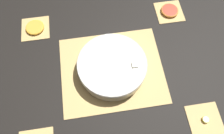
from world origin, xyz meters
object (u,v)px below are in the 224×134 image
Objects in this scene: orange_slice_whole at (35,27)px; banana_coin_single at (206,120)px; grapefruit_slice at (170,10)px; fruit_salad_bowl at (112,66)px.

banana_coin_single is at bearing 140.66° from orange_slice_whole.
fruit_salad_bowl is at bearing 39.40° from grapefruit_slice.
orange_slice_whole is 1.01× the size of grapefruit_slice.
fruit_salad_bowl is 0.43m from orange_slice_whole.
grapefruit_slice is (-0.66, -0.00, 0.00)m from orange_slice_whole.
fruit_salad_bowl is at bearing -39.33° from banana_coin_single.
grapefruit_slice is (-0.00, -0.54, 0.00)m from banana_coin_single.
banana_coin_single is 0.33× the size of grapefruit_slice.
grapefruit_slice is at bearing -180.00° from orange_slice_whole.
banana_coin_single is at bearing 140.67° from fruit_salad_bowl.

